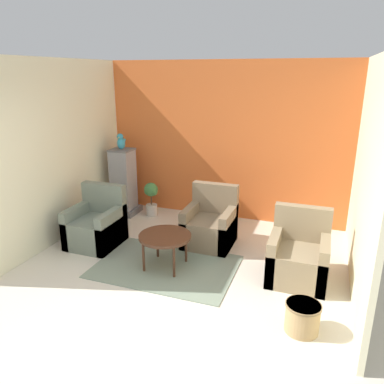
{
  "coord_description": "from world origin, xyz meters",
  "views": [
    {
      "loc": [
        1.7,
        -3.01,
        2.58
      ],
      "look_at": [
        0.0,
        1.68,
        0.97
      ],
      "focal_mm": 35.0,
      "sensor_mm": 36.0,
      "label": 1
    }
  ],
  "objects_px": {
    "birdcage": "(124,183)",
    "potted_plant": "(151,196)",
    "coffee_table": "(165,238)",
    "armchair_right": "(298,258)",
    "armchair_left": "(96,226)",
    "wicker_basket": "(302,317)",
    "armchair_middle": "(210,226)",
    "parrot": "(121,142)"
  },
  "relations": [
    {
      "from": "birdcage",
      "to": "potted_plant",
      "type": "xyz_separation_m",
      "value": [
        0.53,
        0.07,
        -0.2
      ]
    },
    {
      "from": "coffee_table",
      "to": "armchair_right",
      "type": "height_order",
      "value": "armchair_right"
    },
    {
      "from": "coffee_table",
      "to": "birdcage",
      "type": "distance_m",
      "value": 2.3
    },
    {
      "from": "armchair_left",
      "to": "birdcage",
      "type": "relative_size",
      "value": 0.74
    },
    {
      "from": "birdcage",
      "to": "wicker_basket",
      "type": "distance_m",
      "value": 4.24
    },
    {
      "from": "coffee_table",
      "to": "armchair_right",
      "type": "xyz_separation_m",
      "value": [
        1.74,
        0.31,
        -0.14
      ]
    },
    {
      "from": "armchair_right",
      "to": "armchair_middle",
      "type": "distance_m",
      "value": 1.51
    },
    {
      "from": "armchair_middle",
      "to": "wicker_basket",
      "type": "relative_size",
      "value": 2.49
    },
    {
      "from": "potted_plant",
      "to": "wicker_basket",
      "type": "bearing_deg",
      "value": -40.32
    },
    {
      "from": "coffee_table",
      "to": "armchair_right",
      "type": "bearing_deg",
      "value": 10.16
    },
    {
      "from": "armchair_left",
      "to": "birdcage",
      "type": "distance_m",
      "value": 1.42
    },
    {
      "from": "armchair_right",
      "to": "birdcage",
      "type": "xyz_separation_m",
      "value": [
        -3.32,
        1.36,
        0.29
      ]
    },
    {
      "from": "birdcage",
      "to": "armchair_right",
      "type": "bearing_deg",
      "value": -22.21
    },
    {
      "from": "armchair_left",
      "to": "armchair_right",
      "type": "xyz_separation_m",
      "value": [
        3.04,
        0.0,
        0.0
      ]
    },
    {
      "from": "armchair_left",
      "to": "potted_plant",
      "type": "distance_m",
      "value": 1.45
    },
    {
      "from": "armchair_middle",
      "to": "parrot",
      "type": "distance_m",
      "value": 2.34
    },
    {
      "from": "birdcage",
      "to": "coffee_table",
      "type": "bearing_deg",
      "value": -46.44
    },
    {
      "from": "coffee_table",
      "to": "wicker_basket",
      "type": "relative_size",
      "value": 1.94
    },
    {
      "from": "coffee_table",
      "to": "parrot",
      "type": "bearing_deg",
      "value": 133.51
    },
    {
      "from": "armchair_left",
      "to": "potted_plant",
      "type": "relative_size",
      "value": 1.45
    },
    {
      "from": "birdcage",
      "to": "parrot",
      "type": "bearing_deg",
      "value": 90.0
    },
    {
      "from": "coffee_table",
      "to": "birdcage",
      "type": "height_order",
      "value": "birdcage"
    },
    {
      "from": "armchair_middle",
      "to": "parrot",
      "type": "relative_size",
      "value": 3.11
    },
    {
      "from": "birdcage",
      "to": "parrot",
      "type": "distance_m",
      "value": 0.79
    },
    {
      "from": "parrot",
      "to": "potted_plant",
      "type": "distance_m",
      "value": 1.13
    },
    {
      "from": "birdcage",
      "to": "potted_plant",
      "type": "bearing_deg",
      "value": 7.29
    },
    {
      "from": "coffee_table",
      "to": "parrot",
      "type": "xyz_separation_m",
      "value": [
        -1.58,
        1.67,
        0.93
      ]
    },
    {
      "from": "armchair_left",
      "to": "parrot",
      "type": "relative_size",
      "value": 3.11
    },
    {
      "from": "armchair_left",
      "to": "coffee_table",
      "type": "bearing_deg",
      "value": -13.35
    },
    {
      "from": "armchair_middle",
      "to": "birdcage",
      "type": "bearing_deg",
      "value": 158.87
    },
    {
      "from": "coffee_table",
      "to": "wicker_basket",
      "type": "height_order",
      "value": "coffee_table"
    },
    {
      "from": "armchair_left",
      "to": "birdcage",
      "type": "bearing_deg",
      "value": 101.78
    },
    {
      "from": "armchair_middle",
      "to": "armchair_left",
      "type": "bearing_deg",
      "value": -159.84
    },
    {
      "from": "armchair_middle",
      "to": "potted_plant",
      "type": "relative_size",
      "value": 1.45
    },
    {
      "from": "armchair_middle",
      "to": "birdcage",
      "type": "relative_size",
      "value": 0.74
    },
    {
      "from": "armchair_right",
      "to": "birdcage",
      "type": "height_order",
      "value": "birdcage"
    },
    {
      "from": "armchair_middle",
      "to": "coffee_table",
      "type": "bearing_deg",
      "value": -111.14
    },
    {
      "from": "armchair_left",
      "to": "armchair_middle",
      "type": "distance_m",
      "value": 1.76
    },
    {
      "from": "armchair_left",
      "to": "armchair_middle",
      "type": "relative_size",
      "value": 1.0
    },
    {
      "from": "potted_plant",
      "to": "wicker_basket",
      "type": "xyz_separation_m",
      "value": [
        2.93,
        -2.48,
        -0.21
      ]
    },
    {
      "from": "birdcage",
      "to": "armchair_middle",
      "type": "bearing_deg",
      "value": -21.13
    },
    {
      "from": "armchair_right",
      "to": "coffee_table",
      "type": "bearing_deg",
      "value": -169.84
    }
  ]
}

